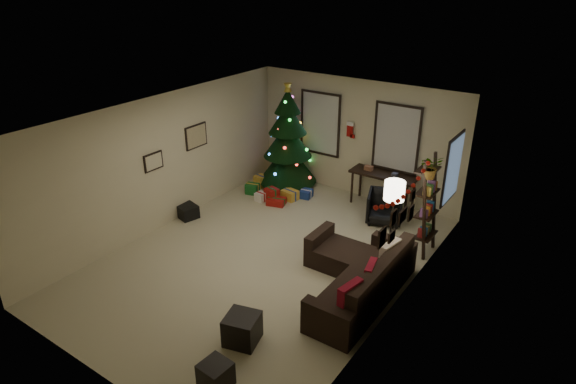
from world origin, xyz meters
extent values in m
plane|color=#B8AE8B|center=(0.00, 0.00, 0.00)|extent=(7.00, 7.00, 0.00)
plane|color=white|center=(0.00, 0.00, 2.70)|extent=(7.00, 7.00, 0.00)
plane|color=beige|center=(0.00, 3.50, 1.35)|extent=(5.00, 0.00, 5.00)
plane|color=beige|center=(0.00, -3.50, 1.35)|extent=(5.00, 0.00, 5.00)
plane|color=beige|center=(-2.50, 0.00, 1.35)|extent=(0.00, 7.00, 7.00)
plane|color=beige|center=(2.50, 0.00, 1.35)|extent=(0.00, 7.00, 7.00)
cube|color=#728CB2|center=(-0.95, 3.47, 1.55)|extent=(0.94, 0.02, 1.35)
cube|color=beige|center=(-0.95, 3.47, 1.55)|extent=(0.94, 0.03, 1.35)
cube|color=#728CB2|center=(0.95, 3.47, 1.55)|extent=(0.94, 0.02, 1.35)
cube|color=beige|center=(0.95, 3.47, 1.55)|extent=(0.94, 0.03, 1.35)
cube|color=#728CB2|center=(2.47, 2.55, 1.50)|extent=(0.05, 0.27, 1.17)
cube|color=beige|center=(2.47, 2.55, 1.50)|extent=(0.05, 0.45, 1.17)
cylinder|color=black|center=(-1.54, 2.98, 0.15)|extent=(0.10, 0.10, 0.31)
cone|color=black|center=(-1.54, 2.98, 0.62)|extent=(1.40, 1.40, 0.98)
cone|color=black|center=(-1.54, 2.98, 1.18)|extent=(1.15, 1.15, 0.82)
cone|color=black|center=(-1.54, 2.98, 1.69)|extent=(0.90, 0.90, 0.72)
cone|color=black|center=(-1.54, 2.98, 2.10)|extent=(0.62, 0.62, 0.56)
cylinder|color=maroon|center=(-1.54, 2.98, 0.02)|extent=(1.13, 1.13, 0.04)
cube|color=gold|center=(-1.05, 2.35, 0.11)|extent=(0.35, 0.28, 0.22)
cube|color=maroon|center=(-1.35, 2.05, 0.15)|extent=(0.28, 0.25, 0.30)
cube|color=navy|center=(-0.80, 2.65, 0.09)|extent=(0.25, 0.30, 0.18)
cube|color=#14591E|center=(-1.95, 2.10, 0.12)|extent=(0.30, 0.22, 0.25)
cube|color=silver|center=(-1.55, 1.90, 0.10)|extent=(0.22, 0.22, 0.20)
cube|color=gold|center=(-2.05, 2.55, 0.14)|extent=(0.26, 0.26, 0.28)
cube|color=maroon|center=(-1.15, 1.95, 0.07)|extent=(0.40, 0.30, 0.15)
cube|color=navy|center=(-1.77, 2.84, 0.12)|extent=(0.31, 0.31, 0.24)
cube|color=#14591E|center=(-1.46, 2.87, 0.11)|extent=(0.24, 0.25, 0.22)
cube|color=black|center=(2.03, -0.07, 0.18)|extent=(0.79, 2.10, 0.37)
cube|color=black|center=(2.32, -0.07, 0.60)|extent=(0.20, 2.10, 0.46)
cube|color=black|center=(2.03, -1.22, 0.29)|extent=(0.79, 0.20, 0.58)
cube|color=black|center=(2.03, 1.08, 0.29)|extent=(0.79, 0.20, 0.58)
cube|color=black|center=(1.26, 0.59, 0.18)|extent=(0.74, 0.79, 0.37)
cube|color=black|center=(0.80, 0.59, 0.29)|extent=(0.18, 0.79, 0.58)
cube|color=maroon|center=(2.21, -0.92, 0.64)|extent=(0.20, 0.46, 0.44)
cube|color=maroon|center=(2.21, -0.27, 0.64)|extent=(0.19, 0.42, 0.41)
cube|color=#C2AF9D|center=(2.21, 0.46, 0.63)|extent=(0.21, 0.47, 0.45)
cube|color=black|center=(1.05, -1.93, 0.22)|extent=(0.56, 0.56, 0.43)
cube|color=black|center=(1.29, -2.76, 0.17)|extent=(0.39, 0.39, 0.34)
cube|color=black|center=(0.83, 3.22, 0.76)|extent=(1.46, 0.52, 0.05)
cylinder|color=black|center=(0.19, 3.01, 0.36)|extent=(0.05, 0.05, 0.73)
cylinder|color=black|center=(0.19, 3.43, 0.36)|extent=(0.05, 0.05, 0.73)
cylinder|color=black|center=(1.47, 3.01, 0.36)|extent=(0.05, 0.05, 0.73)
cylinder|color=black|center=(1.47, 3.43, 0.36)|extent=(0.05, 0.05, 0.73)
imported|color=black|center=(1.19, 2.57, 0.34)|extent=(0.82, 0.80, 0.67)
cube|color=black|center=(2.32, 1.62, 0.96)|extent=(0.05, 0.05, 1.91)
cube|color=black|center=(2.32, 2.13, 0.96)|extent=(0.05, 0.05, 1.91)
cube|color=black|center=(2.29, 1.88, 0.37)|extent=(0.30, 0.53, 0.03)
cube|color=black|center=(2.29, 1.88, 0.80)|extent=(0.30, 0.53, 0.03)
cube|color=black|center=(2.29, 1.88, 1.22)|extent=(0.30, 0.53, 0.03)
cube|color=black|center=(2.29, 1.88, 1.65)|extent=(0.30, 0.53, 0.03)
imported|color=#4C4C4C|center=(2.30, 1.71, 1.84)|extent=(0.66, 0.65, 0.55)
cylinder|color=black|center=(1.95, 1.06, 0.02)|extent=(0.29, 0.29, 0.03)
cylinder|color=black|center=(1.95, 1.06, 0.72)|extent=(0.03, 0.03, 1.38)
cylinder|color=white|center=(1.95, 1.06, 1.49)|extent=(0.35, 0.35, 0.33)
cube|color=black|center=(-2.48, 0.93, 1.64)|extent=(0.04, 0.60, 0.50)
cube|color=tan|center=(-2.48, 0.93, 1.64)|extent=(0.01, 0.54, 0.45)
cube|color=black|center=(-2.48, -0.26, 1.45)|extent=(0.04, 0.45, 0.35)
cube|color=beige|center=(-2.48, -0.26, 1.45)|extent=(0.01, 0.41, 0.31)
cube|color=black|center=(2.48, -0.60, 1.55)|extent=(0.03, 0.22, 0.28)
cube|color=black|center=(2.48, -0.25, 1.70)|extent=(0.03, 0.18, 0.22)
cube|color=black|center=(2.48, -0.25, 1.40)|extent=(0.03, 0.20, 0.16)
cube|color=black|center=(2.48, 0.10, 1.58)|extent=(0.03, 0.26, 0.20)
cube|color=black|center=(2.48, 0.45, 1.48)|extent=(0.03, 0.18, 0.24)
cube|color=black|center=(2.48, 0.45, 1.78)|extent=(0.03, 0.16, 0.16)
cube|color=#990F0C|center=(-0.15, 3.42, 1.54)|extent=(0.14, 0.04, 0.30)
cube|color=white|center=(-0.15, 3.42, 1.69)|extent=(0.16, 0.05, 0.08)
cube|color=#990F0C|center=(-0.08, 3.42, 1.41)|extent=(0.10, 0.04, 0.08)
cube|color=#990F0C|center=(0.18, 3.59, 1.35)|extent=(0.14, 0.04, 0.30)
cube|color=white|center=(0.18, 3.59, 1.50)|extent=(0.16, 0.05, 0.08)
cube|color=#990F0C|center=(0.25, 3.59, 1.22)|extent=(0.10, 0.04, 0.08)
cube|color=black|center=(-2.42, 0.39, 0.14)|extent=(0.63, 0.50, 0.28)
camera|label=1|loc=(4.72, -6.11, 4.91)|focal=30.68mm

